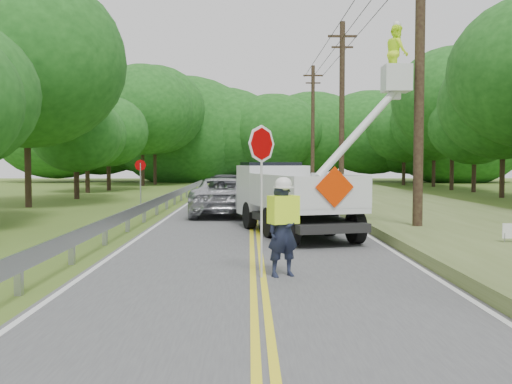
{
  "coord_description": "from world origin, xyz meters",
  "views": [
    {
      "loc": [
        -0.18,
        -8.99,
        2.29
      ],
      "look_at": [
        0.0,
        6.0,
        1.5
      ],
      "focal_mm": 41.41,
      "sensor_mm": 36.0,
      "label": 1
    }
  ],
  "objects": [
    {
      "name": "treeline_left",
      "position": [
        -10.3,
        31.3,
        6.29
      ],
      "size": [
        11.58,
        55.0,
        11.51
      ],
      "color": "#332319",
      "rests_on": "ground"
    },
    {
      "name": "road",
      "position": [
        0.0,
        14.0,
        0.01
      ],
      "size": [
        7.2,
        96.0,
        0.03
      ],
      "color": "#4A4B4D",
      "rests_on": "ground"
    },
    {
      "name": "suv_darkgrey",
      "position": [
        -1.5,
        24.32,
        0.78
      ],
      "size": [
        2.59,
        5.43,
        1.53
      ],
      "primitive_type": "imported",
      "rotation": [
        0.0,
        0.0,
        3.23
      ],
      "color": "#37393F",
      "rests_on": "road"
    },
    {
      "name": "tall_grass_verge",
      "position": [
        7.1,
        14.0,
        0.15
      ],
      "size": [
        7.0,
        96.0,
        0.3
      ],
      "primitive_type": "cube",
      "color": "#51622D",
      "rests_on": "ground"
    },
    {
      "name": "guardrail",
      "position": [
        -4.02,
        14.91,
        0.55
      ],
      "size": [
        0.18,
        48.0,
        0.77
      ],
      "color": "#9A9DA1",
      "rests_on": "ground"
    },
    {
      "name": "suv_silver",
      "position": [
        -1.35,
        15.76,
        0.81
      ],
      "size": [
        2.98,
        5.83,
        1.58
      ],
      "primitive_type": "imported",
      "rotation": [
        0.0,
        0.0,
        3.21
      ],
      "color": "#B3B5BC",
      "rests_on": "road"
    },
    {
      "name": "flagger",
      "position": [
        0.48,
        2.51,
        1.07
      ],
      "size": [
        1.08,
        0.75,
        2.96
      ],
      "color": "#191E33",
      "rests_on": "road"
    },
    {
      "name": "utility_poles",
      "position": [
        5.0,
        17.02,
        5.27
      ],
      "size": [
        1.6,
        43.3,
        10.0
      ],
      "color": "black",
      "rests_on": "ground"
    },
    {
      "name": "bucket_truck",
      "position": [
        1.27,
        9.94,
        1.48
      ],
      "size": [
        5.32,
        6.74,
        6.37
      ],
      "color": "black",
      "rests_on": "road"
    },
    {
      "name": "ground",
      "position": [
        0.0,
        0.0,
        0.0
      ],
      "size": [
        140.0,
        140.0,
        0.0
      ],
      "primitive_type": "plane",
      "color": "#3D5920",
      "rests_on": "ground"
    },
    {
      "name": "stop_sign_permanent",
      "position": [
        -5.0,
        17.23,
        1.55
      ],
      "size": [
        0.5,
        0.12,
        2.36
      ],
      "color": "#9A9DA1",
      "rests_on": "ground"
    },
    {
      "name": "treeline_horizon",
      "position": [
        0.71,
        56.09,
        5.5
      ],
      "size": [
        57.94,
        14.63,
        12.33
      ],
      "color": "#184916",
      "rests_on": "ground"
    }
  ]
}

